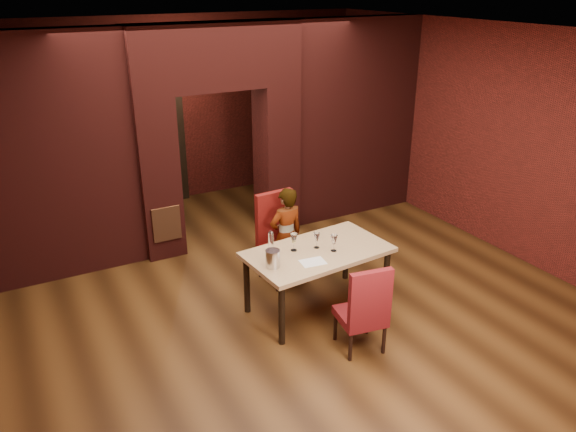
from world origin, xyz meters
The scene contains 23 objects.
floor centered at (0.00, 0.00, 0.00)m, with size 8.00×8.00×0.00m, color #4C2E13.
ceiling centered at (0.00, 0.00, 3.20)m, with size 7.00×8.00×0.04m, color silver.
wall_back centered at (0.00, 4.00, 1.60)m, with size 7.00×0.04×3.20m, color maroon.
wall_right centered at (3.50, 0.00, 1.60)m, with size 0.04×8.00×3.20m, color maroon.
pillar_left centered at (-0.95, 2.00, 1.15)m, with size 0.55×0.55×2.30m, color maroon.
pillar_right centered at (0.95, 2.00, 1.15)m, with size 0.55×0.55×2.30m, color maroon.
lintel centered at (0.00, 2.00, 2.75)m, with size 2.45×0.55×0.90m, color maroon.
wing_wall_left centered at (-2.36, 2.00, 1.60)m, with size 2.27×0.35×3.20m, color maroon.
wing_wall_right centered at (2.36, 2.00, 1.60)m, with size 2.27×0.35×3.20m, color maroon.
vent_panel centered at (-0.95, 1.71, 0.55)m, with size 0.40×0.03×0.50m, color #A3592F.
rear_door centered at (-0.40, 3.94, 1.05)m, with size 0.90×0.08×2.10m, color black.
rear_door_frame centered at (-0.40, 3.90, 1.05)m, with size 1.02×0.04×2.22m, color black.
dining_table centered at (0.24, -0.42, 0.39)m, with size 1.68×0.94×0.79m, color tan.
chair_far centered at (0.22, 0.40, 0.59)m, with size 0.54×0.54×1.18m, color maroon.
chair_near centered at (0.24, -1.31, 0.52)m, with size 0.47×0.47×1.03m, color maroon.
person_seated centered at (0.24, 0.36, 0.66)m, with size 0.48×0.31×1.31m, color silver.
wine_glass_a centered at (-0.01, -0.29, 0.90)m, with size 0.09×0.09×0.22m, color white, non-canonical shape.
wine_glass_b centered at (0.26, -0.35, 0.88)m, with size 0.08×0.08×0.19m, color silver, non-canonical shape.
wine_glass_c centered at (0.40, -0.52, 0.89)m, with size 0.08×0.08×0.21m, color white, non-canonical shape.
tasting_sheet centered at (0.03, -0.65, 0.79)m, with size 0.28×0.20×0.00m, color white.
wine_bucket centered at (-0.41, -0.53, 0.89)m, with size 0.16×0.16×0.20m, color #B6B6BD.
water_bottle centered at (-0.27, -0.21, 0.93)m, with size 0.06×0.06×0.28m, color white.
potted_plant centered at (1.13, 0.41, 0.22)m, with size 0.40×0.35×0.44m, color #2A5A25.
Camera 1 is at (-2.89, -5.45, 3.75)m, focal length 35.00 mm.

